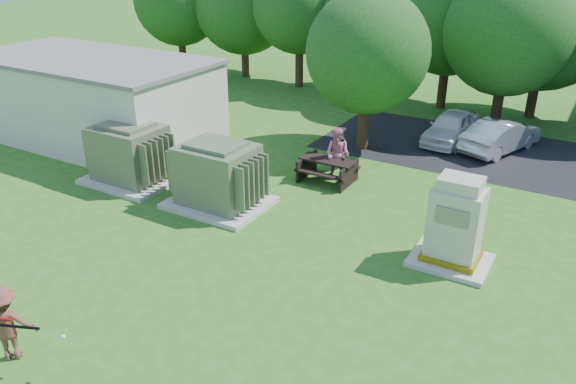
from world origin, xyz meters
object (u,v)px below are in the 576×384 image
Objects in this scene: generator_cabinet at (455,227)px; person_at_picnic at (338,154)px; transformer_right at (218,176)px; car_silver_a at (501,136)px; picnic_table at (327,167)px; transformer_left at (130,155)px; car_white at (451,127)px; batter at (6,324)px.

generator_cabinet is 5.98m from person_at_picnic.
transformer_right is 1.25× the size of generator_cabinet.
transformer_right is at bearing -177.61° from generator_cabinet.
person_at_picnic is at bearing 73.45° from car_silver_a.
car_silver_a is (4.46, 6.04, 0.13)m from picnic_table.
transformer_right is (3.70, 0.00, 0.00)m from transformer_left.
generator_cabinet is 1.28× the size of picnic_table.
person_at_picnic is (2.29, 3.70, -0.05)m from transformer_right.
transformer_right is 10.56m from car_white.
batter is at bearing -98.85° from car_white.
picnic_table is at bearing 73.58° from car_silver_a.
picnic_table is (5.77, 3.39, -0.47)m from transformer_left.
transformer_right is 1.84× the size of batter.
car_white is at bearing 64.34° from transformer_right.
car_white is (4.57, 9.51, -0.35)m from transformer_right.
person_at_picnic is 6.25m from car_white.
generator_cabinet is 9.16m from car_silver_a.
transformer_left is at bearing -103.89° from batter.
car_white is at bearing 48.99° from transformer_left.
picnic_table is 0.51× the size of car_white.
car_silver_a is (4.25, 5.73, -0.29)m from person_at_picnic.
generator_cabinet is 1.47× the size of batter.
person_at_picnic reaches higher than car_white.
transformer_left is 0.82× the size of car_white.
generator_cabinet is (7.21, 0.30, 0.08)m from transformer_right.
batter is (-1.44, -11.09, 0.32)m from picnic_table.
picnic_table is at bearing 58.54° from transformer_right.
car_silver_a is (6.53, 9.43, -0.34)m from transformer_right.
picnic_table is 7.51m from car_silver_a.
batter is 0.89× the size of person_at_picnic.
person_at_picnic is at bearing -107.43° from car_white.
car_white is 0.96× the size of car_silver_a.
transformer_left is 10.91m from generator_cabinet.
generator_cabinet reaches higher than picnic_table.
batter reaches higher than car_white.
generator_cabinet reaches higher than car_silver_a.
car_white is (3.94, 17.22, -0.19)m from batter.
car_silver_a reaches higher than picnic_table.
batter is (-6.58, -8.00, -0.23)m from generator_cabinet.
transformer_left reaches higher than car_silver_a.
transformer_left is at bearing -126.97° from car_white.
picnic_table is 0.56m from person_at_picnic.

